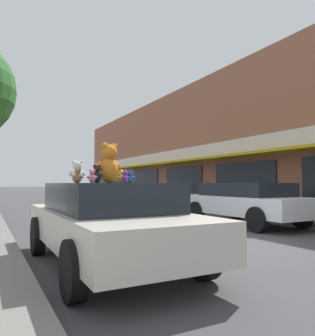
% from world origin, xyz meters
% --- Properties ---
extents(ground_plane, '(260.00, 260.00, 0.00)m').
position_xyz_m(ground_plane, '(0.00, 0.00, 0.00)').
color(ground_plane, '#424244').
extents(storefront_row, '(14.26, 38.41, 7.60)m').
position_xyz_m(storefront_row, '(13.07, 11.97, 3.79)').
color(storefront_row, '#9E6047').
rests_on(storefront_row, ground_plane).
extents(plush_art_car, '(2.02, 4.55, 1.37)m').
position_xyz_m(plush_art_car, '(-2.86, -0.49, 0.75)').
color(plush_art_car, beige).
rests_on(plush_art_car, ground_plane).
extents(teddy_bear_giant, '(0.55, 0.37, 0.72)m').
position_xyz_m(teddy_bear_giant, '(-2.72, -0.13, 1.72)').
color(teddy_bear_giant, orange).
rests_on(teddy_bear_giant, plush_art_car).
extents(teddy_bear_brown, '(0.16, 0.14, 0.22)m').
position_xyz_m(teddy_bear_brown, '(-3.50, -1.01, 1.47)').
color(teddy_bear_brown, olive).
rests_on(teddy_bear_brown, plush_art_car).
extents(teddy_bear_cream, '(0.24, 0.20, 0.33)m').
position_xyz_m(teddy_bear_cream, '(-2.36, 0.60, 1.53)').
color(teddy_bear_cream, beige).
rests_on(teddy_bear_cream, plush_art_car).
extents(teddy_bear_purple, '(0.18, 0.19, 0.27)m').
position_xyz_m(teddy_bear_purple, '(-2.18, 0.44, 1.50)').
color(teddy_bear_purple, purple).
rests_on(teddy_bear_purple, plush_art_car).
extents(teddy_bear_black, '(0.23, 0.15, 0.31)m').
position_xyz_m(teddy_bear_black, '(-3.00, -0.31, 1.52)').
color(teddy_bear_black, black).
rests_on(teddy_bear_black, plush_art_car).
extents(teddy_bear_yellow, '(0.19, 0.18, 0.28)m').
position_xyz_m(teddy_bear_yellow, '(-2.20, 0.59, 1.50)').
color(teddy_bear_yellow, yellow).
rests_on(teddy_bear_yellow, plush_art_car).
extents(teddy_bear_white, '(0.27, 0.18, 0.36)m').
position_xyz_m(teddy_bear_white, '(-3.41, -0.58, 1.54)').
color(teddy_bear_white, white).
rests_on(teddy_bear_white, plush_art_car).
extents(teddy_bear_pink, '(0.17, 0.11, 0.23)m').
position_xyz_m(teddy_bear_pink, '(-3.13, -0.47, 1.48)').
color(teddy_bear_pink, pink).
rests_on(teddy_bear_pink, plush_art_car).
extents(teddy_bear_blue, '(0.15, 0.18, 0.24)m').
position_xyz_m(teddy_bear_blue, '(-2.25, -0.03, 1.49)').
color(teddy_bear_blue, blue).
rests_on(teddy_bear_blue, plush_art_car).
extents(parked_car_far_center, '(2.05, 4.68, 1.37)m').
position_xyz_m(parked_car_far_center, '(2.90, 2.46, 0.77)').
color(parked_car_far_center, silver).
rests_on(parked_car_far_center, ground_plane).
extents(parked_car_far_right, '(2.00, 4.57, 1.33)m').
position_xyz_m(parked_car_far_right, '(2.90, 8.80, 0.73)').
color(parked_car_far_right, '#1E4793').
rests_on(parked_car_far_right, ground_plane).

